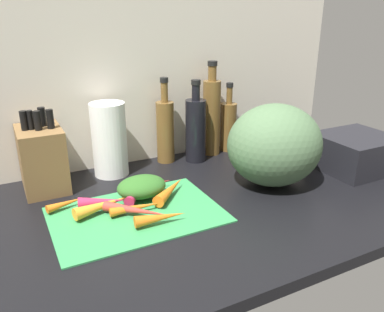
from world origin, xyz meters
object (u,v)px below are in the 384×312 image
carrot_1 (66,203)px  carrot_6 (135,194)px  knife_block (42,158)px  bottle_0 (165,130)px  carrot_8 (137,208)px  bottle_3 (228,125)px  dish_rack (356,152)px  carrot_2 (136,210)px  carrot_0 (170,190)px  winter_squash (275,145)px  paper_towel_roll (109,140)px  bottle_2 (212,116)px  cutting_board (137,214)px  carrot_3 (149,185)px  bottle_1 (196,129)px  carrot_5 (160,218)px  carrot_4 (102,202)px  carrot_7 (103,205)px

carrot_1 → carrot_6: (18.08, -4.05, 0.39)cm
knife_block → bottle_0: 41.57cm
carrot_8 → bottle_3: 58.74cm
carrot_1 → dish_rack: (92.15, -14.40, 3.90)cm
carrot_2 → bottle_3: size_ratio=0.69×
carrot_0 → winter_squash: 34.27cm
bottle_3 → dish_rack: 45.42cm
carrot_1 → carrot_6: 18.53cm
paper_towel_roll → bottle_2: 38.87cm
winter_squash → carrot_0: bearing=171.4°
cutting_board → dish_rack: 76.70cm
carrot_3 → carrot_6: bearing=-143.7°
bottle_1 → carrot_8: bearing=-138.6°
carrot_6 → carrot_5: bearing=-85.7°
carrot_0 → bottle_0: size_ratio=0.54×
carrot_3 → paper_towel_roll: size_ratio=0.59×
knife_block → dish_rack: bearing=-18.1°
carrot_8 → cutting_board: bearing=-148.2°
bottle_0 → bottle_1: bottle_0 is taller
carrot_4 → carrot_3: bearing=18.0°
cutting_board → carrot_5: (3.52, -7.70, 1.90)cm
carrot_6 → carrot_7: size_ratio=0.64×
knife_block → bottle_2: 59.82cm
carrot_0 → carrot_1: size_ratio=1.49×
carrot_8 → bottle_2: 53.18cm
cutting_board → carrot_8: bearing=31.8°
carrot_2 → dish_rack: (76.99, -1.53, 3.62)cm
carrot_3 → carrot_6: same height
bottle_0 → carrot_8: bearing=-124.5°
carrot_2 → dish_rack: 77.09cm
carrot_5 → winter_squash: (40.91, 8.05, 10.11)cm
carrot_2 → bottle_3: (49.11, 34.10, 7.61)cm
carrot_2 → bottle_3: 60.27cm
carrot_1 → bottle_2: 61.53cm
carrot_5 → carrot_8: 8.53cm
carrot_0 → carrot_5: size_ratio=1.23×
carrot_3 → carrot_8: carrot_3 is taller
carrot_0 → winter_squash: (32.43, -4.91, 9.92)cm
carrot_4 → knife_block: size_ratio=0.50×
dish_rack → paper_towel_roll: bearing=156.1°
paper_towel_roll → knife_block: bearing=-175.3°
carrot_1 → bottle_0: bottle_0 is taller
carrot_1 → carrot_7: carrot_7 is taller
carrot_2 → bottle_0: size_ratio=0.60×
cutting_board → bottle_0: bearing=55.2°
carrot_7 → winter_squash: winter_squash is taller
paper_towel_roll → carrot_7: bearing=-111.1°
carrot_3 → knife_block: (-26.62, 16.72, 7.43)cm
carrot_3 → bottle_1: (24.43, 16.92, 9.30)cm
bottle_1 → carrot_5: bearing=-128.6°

